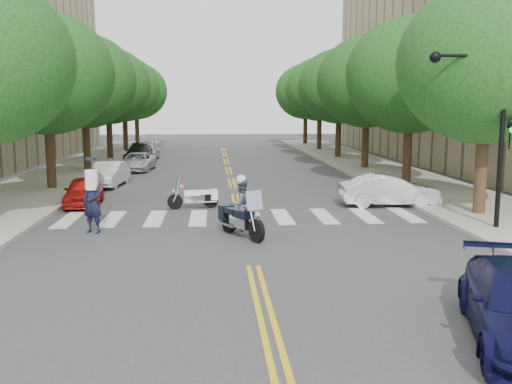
{
  "coord_description": "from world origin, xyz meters",
  "views": [
    {
      "loc": [
        -0.99,
        -14.06,
        4.04
      ],
      "look_at": [
        0.39,
        4.1,
        1.3
      ],
      "focal_mm": 40.0,
      "sensor_mm": 36.0,
      "label": 1
    }
  ],
  "objects": [
    {
      "name": "tree_r_5",
      "position": [
        8.8,
        46.0,
        5.55
      ],
      "size": [
        6.4,
        6.4,
        8.45
      ],
      "color": "#382316",
      "rests_on": "ground"
    },
    {
      "name": "convertible",
      "position": [
        6.17,
        8.42,
        0.65
      ],
      "size": [
        4.02,
        1.6,
        1.3
      ],
      "primitive_type": "imported",
      "rotation": [
        0.0,
        0.0,
        1.52
      ],
      "color": "white",
      "rests_on": "ground"
    },
    {
      "name": "tree_r_3",
      "position": [
        8.8,
        30.0,
        5.55
      ],
      "size": [
        6.4,
        6.4,
        8.45
      ],
      "color": "#382316",
      "rests_on": "ground"
    },
    {
      "name": "parked_car_b",
      "position": [
        -6.3,
        15.28,
        0.62
      ],
      "size": [
        1.68,
        3.9,
        1.25
      ],
      "primitive_type": "imported",
      "rotation": [
        0.0,
        0.0,
        -0.1
      ],
      "color": "silver",
      "rests_on": "ground"
    },
    {
      "name": "tree_l_1",
      "position": [
        -8.8,
        14.0,
        5.55
      ],
      "size": [
        6.4,
        6.4,
        8.45
      ],
      "color": "#382316",
      "rests_on": "ground"
    },
    {
      "name": "parked_car_a",
      "position": [
        -6.3,
        9.5,
        0.59
      ],
      "size": [
        1.72,
        3.57,
        1.18
      ],
      "primitive_type": "imported",
      "rotation": [
        0.0,
        0.0,
        0.1
      ],
      "color": "#B31613",
      "rests_on": "ground"
    },
    {
      "name": "tree_r_1",
      "position": [
        8.8,
        14.0,
        5.55
      ],
      "size": [
        6.4,
        6.4,
        8.45
      ],
      "color": "#382316",
      "rests_on": "ground"
    },
    {
      "name": "traffic_signal_pole",
      "position": [
        7.72,
        3.5,
        3.72
      ],
      "size": [
        2.82,
        0.42,
        6.0
      ],
      "color": "black",
      "rests_on": "ground"
    },
    {
      "name": "motorcycle_police",
      "position": [
        -0.16,
        3.39,
        0.87
      ],
      "size": [
        1.37,
        2.24,
        1.96
      ],
      "rotation": [
        0.0,
        0.0,
        3.62
      ],
      "color": "black",
      "rests_on": "ground"
    },
    {
      "name": "sidewalk_right",
      "position": [
        9.5,
        22.0,
        0.07
      ],
      "size": [
        5.0,
        60.0,
        0.15
      ],
      "primitive_type": "cube",
      "color": "#9E9991",
      "rests_on": "ground"
    },
    {
      "name": "officer_standing",
      "position": [
        -4.86,
        4.27,
        0.98
      ],
      "size": [
        0.85,
        0.74,
        1.97
      ],
      "primitive_type": "imported",
      "rotation": [
        0.0,
        0.0,
        -0.47
      ],
      "color": "black",
      "rests_on": "ground"
    },
    {
      "name": "motorcycle_parked",
      "position": [
        -1.63,
        8.52,
        0.46
      ],
      "size": [
        2.03,
        0.7,
        1.31
      ],
      "rotation": [
        0.0,
        0.0,
        1.75
      ],
      "color": "black",
      "rests_on": "ground"
    },
    {
      "name": "parked_car_c",
      "position": [
        -5.78,
        22.23,
        0.57
      ],
      "size": [
        2.14,
        4.23,
        1.15
      ],
      "primitive_type": "imported",
      "rotation": [
        0.0,
        0.0,
        -0.06
      ],
      "color": "#BABDC2",
      "rests_on": "ground"
    },
    {
      "name": "tree_r_0",
      "position": [
        8.8,
        6.0,
        5.55
      ],
      "size": [
        6.4,
        6.4,
        8.45
      ],
      "color": "#382316",
      "rests_on": "ground"
    },
    {
      "name": "ground",
      "position": [
        0.0,
        0.0,
        0.0
      ],
      "size": [
        140.0,
        140.0,
        0.0
      ],
      "primitive_type": "plane",
      "color": "#38383A",
      "rests_on": "ground"
    },
    {
      "name": "parked_car_e",
      "position": [
        -6.03,
        29.5,
        0.76
      ],
      "size": [
        1.8,
        4.44,
        1.51
      ],
      "primitive_type": "imported",
      "rotation": [
        0.0,
        0.0,
        0.0
      ],
      "color": "#A09FA4",
      "rests_on": "ground"
    },
    {
      "name": "sidewalk_left",
      "position": [
        -9.5,
        22.0,
        0.07
      ],
      "size": [
        5.0,
        60.0,
        0.15
      ],
      "primitive_type": "cube",
      "color": "#9E9991",
      "rests_on": "ground"
    },
    {
      "name": "tree_l_3",
      "position": [
        -8.8,
        30.0,
        5.55
      ],
      "size": [
        6.4,
        6.4,
        8.45
      ],
      "color": "#382316",
      "rests_on": "ground"
    },
    {
      "name": "tree_l_2",
      "position": [
        -8.8,
        22.0,
        5.55
      ],
      "size": [
        6.4,
        6.4,
        8.45
      ],
      "color": "#382316",
      "rests_on": "ground"
    },
    {
      "name": "tree_r_2",
      "position": [
        8.8,
        22.0,
        5.55
      ],
      "size": [
        6.4,
        6.4,
        8.45
      ],
      "color": "#382316",
      "rests_on": "ground"
    },
    {
      "name": "tree_l_5",
      "position": [
        -8.8,
        46.0,
        5.55
      ],
      "size": [
        6.4,
        6.4,
        8.45
      ],
      "color": "#382316",
      "rests_on": "ground"
    },
    {
      "name": "parked_car_d",
      "position": [
        -6.24,
        27.42,
        0.69
      ],
      "size": [
        1.94,
        4.73,
        1.37
      ],
      "primitive_type": "imported",
      "rotation": [
        0.0,
        0.0,
        0.01
      ],
      "color": "black",
      "rests_on": "ground"
    },
    {
      "name": "tree_r_4",
      "position": [
        8.8,
        38.0,
        5.55
      ],
      "size": [
        6.4,
        6.4,
        8.45
      ],
      "color": "#382316",
      "rests_on": "ground"
    },
    {
      "name": "tree_l_4",
      "position": [
        -8.8,
        38.0,
        5.55
      ],
      "size": [
        6.4,
        6.4,
        8.45
      ],
      "color": "#382316",
      "rests_on": "ground"
    }
  ]
}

